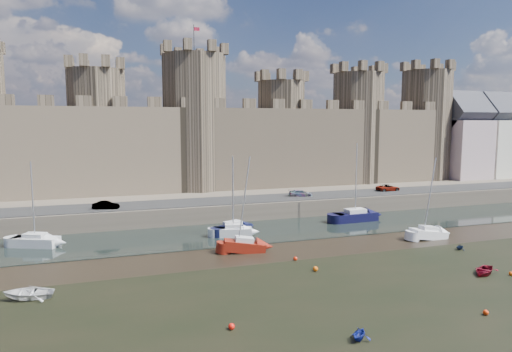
{
  "coord_description": "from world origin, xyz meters",
  "views": [
    {
      "loc": [
        -13.28,
        -30.57,
        13.96
      ],
      "look_at": [
        4.37,
        22.0,
        7.51
      ],
      "focal_mm": 32.0,
      "sensor_mm": 36.0,
      "label": 1
    }
  ],
  "objects_px": {
    "car_3": "(388,188)",
    "sailboat_5": "(428,233)",
    "dinghy_1": "(359,334)",
    "sailboat_4": "(244,245)",
    "car_1": "(106,205)",
    "sailboat_0": "(35,241)",
    "car_2": "(301,193)",
    "sailboat_3": "(355,216)",
    "sailboat_1": "(233,228)",
    "sailboat_2": "(233,231)"
  },
  "relations": [
    {
      "from": "sailboat_3",
      "to": "sailboat_4",
      "type": "relative_size",
      "value": 1.06
    },
    {
      "from": "sailboat_2",
      "to": "dinghy_1",
      "type": "height_order",
      "value": "sailboat_2"
    },
    {
      "from": "car_2",
      "to": "car_3",
      "type": "relative_size",
      "value": 0.9
    },
    {
      "from": "car_2",
      "to": "sailboat_5",
      "type": "bearing_deg",
      "value": -145.33
    },
    {
      "from": "car_1",
      "to": "sailboat_5",
      "type": "relative_size",
      "value": 0.35
    },
    {
      "from": "sailboat_1",
      "to": "sailboat_4",
      "type": "relative_size",
      "value": 0.94
    },
    {
      "from": "sailboat_3",
      "to": "sailboat_5",
      "type": "xyz_separation_m",
      "value": [
        3.28,
        -11.44,
        -0.12
      ]
    },
    {
      "from": "car_3",
      "to": "sailboat_3",
      "type": "xyz_separation_m",
      "value": [
        -11.75,
        -9.18,
        -2.23
      ]
    },
    {
      "from": "sailboat_2",
      "to": "sailboat_3",
      "type": "relative_size",
      "value": 0.88
    },
    {
      "from": "car_1",
      "to": "sailboat_4",
      "type": "distance_m",
      "value": 22.12
    },
    {
      "from": "car_1",
      "to": "sailboat_4",
      "type": "bearing_deg",
      "value": -125.07
    },
    {
      "from": "car_3",
      "to": "sailboat_5",
      "type": "height_order",
      "value": "sailboat_5"
    },
    {
      "from": "sailboat_1",
      "to": "dinghy_1",
      "type": "xyz_separation_m",
      "value": [
        0.04,
        -30.01,
        -0.36
      ]
    },
    {
      "from": "car_1",
      "to": "sailboat_5",
      "type": "height_order",
      "value": "sailboat_5"
    },
    {
      "from": "car_3",
      "to": "sailboat_3",
      "type": "height_order",
      "value": "sailboat_3"
    },
    {
      "from": "sailboat_5",
      "to": "sailboat_2",
      "type": "bearing_deg",
      "value": 159.32
    },
    {
      "from": "sailboat_2",
      "to": "sailboat_4",
      "type": "distance_m",
      "value": 6.75
    },
    {
      "from": "sailboat_2",
      "to": "sailboat_5",
      "type": "xyz_separation_m",
      "value": [
        22.18,
        -8.4,
        -0.07
      ]
    },
    {
      "from": "car_2",
      "to": "sailboat_0",
      "type": "height_order",
      "value": "sailboat_0"
    },
    {
      "from": "sailboat_0",
      "to": "sailboat_4",
      "type": "height_order",
      "value": "sailboat_4"
    },
    {
      "from": "sailboat_3",
      "to": "dinghy_1",
      "type": "bearing_deg",
      "value": -122.72
    },
    {
      "from": "sailboat_2",
      "to": "sailboat_3",
      "type": "xyz_separation_m",
      "value": [
        18.89,
        3.04,
        0.05
      ]
    },
    {
      "from": "car_2",
      "to": "car_3",
      "type": "height_order",
      "value": "car_3"
    },
    {
      "from": "car_2",
      "to": "sailboat_1",
      "type": "distance_m",
      "value": 17.41
    },
    {
      "from": "sailboat_3",
      "to": "sailboat_4",
      "type": "distance_m",
      "value": 21.84
    },
    {
      "from": "car_3",
      "to": "car_2",
      "type": "bearing_deg",
      "value": 90.51
    },
    {
      "from": "car_1",
      "to": "car_3",
      "type": "relative_size",
      "value": 0.84
    },
    {
      "from": "car_2",
      "to": "sailboat_1",
      "type": "height_order",
      "value": "sailboat_1"
    },
    {
      "from": "car_1",
      "to": "dinghy_1",
      "type": "bearing_deg",
      "value": -143.6
    },
    {
      "from": "sailboat_5",
      "to": "car_3",
      "type": "bearing_deg",
      "value": 67.74
    },
    {
      "from": "sailboat_4",
      "to": "sailboat_1",
      "type": "bearing_deg",
      "value": 92.87
    },
    {
      "from": "sailboat_2",
      "to": "sailboat_0",
      "type": "bearing_deg",
      "value": -171.65
    },
    {
      "from": "car_2",
      "to": "sailboat_3",
      "type": "bearing_deg",
      "value": -138.72
    },
    {
      "from": "sailboat_2",
      "to": "sailboat_5",
      "type": "distance_m",
      "value": 23.71
    },
    {
      "from": "sailboat_0",
      "to": "sailboat_1",
      "type": "bearing_deg",
      "value": 21.5
    },
    {
      "from": "sailboat_0",
      "to": "sailboat_2",
      "type": "height_order",
      "value": "sailboat_2"
    },
    {
      "from": "dinghy_1",
      "to": "car_3",
      "type": "bearing_deg",
      "value": -75.48
    },
    {
      "from": "sailboat_1",
      "to": "sailboat_2",
      "type": "bearing_deg",
      "value": -126.44
    },
    {
      "from": "car_3",
      "to": "dinghy_1",
      "type": "relative_size",
      "value": 2.53
    },
    {
      "from": "car_3",
      "to": "sailboat_5",
      "type": "distance_m",
      "value": 22.42
    },
    {
      "from": "dinghy_1",
      "to": "sailboat_0",
      "type": "bearing_deg",
      "value": -2.58
    },
    {
      "from": "car_1",
      "to": "dinghy_1",
      "type": "xyz_separation_m",
      "value": [
        15.17,
        -38.67,
        -2.64
      ]
    },
    {
      "from": "car_2",
      "to": "sailboat_4",
      "type": "bearing_deg",
      "value": 154.24
    },
    {
      "from": "sailboat_2",
      "to": "sailboat_5",
      "type": "bearing_deg",
      "value": -5.66
    },
    {
      "from": "sailboat_0",
      "to": "sailboat_5",
      "type": "xyz_separation_m",
      "value": [
        44.7,
        -11.05,
        -0.05
      ]
    },
    {
      "from": "sailboat_4",
      "to": "sailboat_0",
      "type": "bearing_deg",
      "value": 166.65
    },
    {
      "from": "dinghy_1",
      "to": "sailboat_4",
      "type": "bearing_deg",
      "value": -36.15
    },
    {
      "from": "sailboat_0",
      "to": "sailboat_1",
      "type": "relative_size",
      "value": 0.98
    },
    {
      "from": "sailboat_0",
      "to": "dinghy_1",
      "type": "distance_m",
      "value": 38.7
    },
    {
      "from": "car_1",
      "to": "car_2",
      "type": "relative_size",
      "value": 0.93
    }
  ]
}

